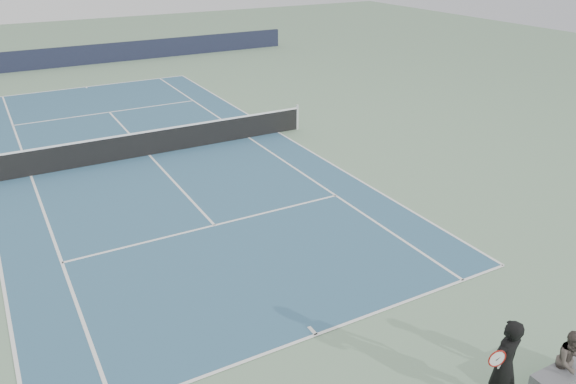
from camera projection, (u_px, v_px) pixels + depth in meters
ground at (149, 155)px, 20.98m from camera, size 80.00×80.00×0.00m
court_surface at (149, 155)px, 20.98m from camera, size 10.97×23.77×0.01m
tennis_net at (148, 143)px, 20.77m from camera, size 12.90×0.10×1.07m
windscreen_far at (65, 57)px, 34.94m from camera, size 30.00×0.25×1.20m
tennis_player at (504, 364)px, 9.47m from camera, size 0.80×0.52×1.79m
spectator_bench at (568, 370)px, 9.99m from camera, size 1.52×0.89×1.25m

